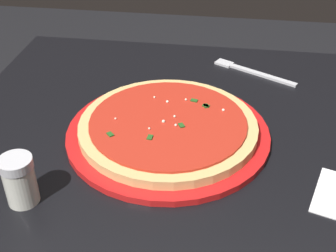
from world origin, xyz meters
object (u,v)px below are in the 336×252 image
serving_plate (168,133)px  fork (250,71)px  pizza (168,126)px  parmesan_shaker (20,180)px

serving_plate → fork: bearing=-118.7°
pizza → parmesan_shaker: bearing=45.9°
pizza → fork: 0.29m
serving_plate → pizza: bearing=-123.6°
serving_plate → pizza: size_ratio=1.14×
fork → parmesan_shaker: size_ratio=2.33×
serving_plate → pizza: 0.02m
pizza → fork: pizza is taller
fork → pizza: bearing=61.3°
fork → serving_plate: bearing=61.3°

